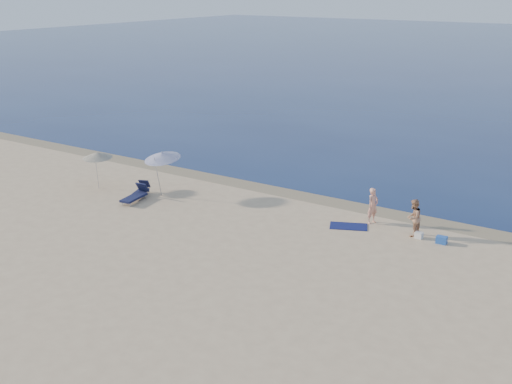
{
  "coord_description": "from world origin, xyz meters",
  "views": [
    {
      "loc": [
        14.39,
        -8.93,
        10.8
      ],
      "look_at": [
        -2.13,
        16.0,
        1.0
      ],
      "focal_mm": 45.0,
      "sensor_mm": 36.0,
      "label": 1
    }
  ],
  "objects_px": {
    "person_right": "(414,218)",
    "umbrella_near": "(162,156)",
    "blue_cooler": "(442,240)",
    "person_left": "(373,206)"
  },
  "relations": [
    {
      "from": "person_right",
      "to": "umbrella_near",
      "type": "xyz_separation_m",
      "value": [
        -13.13,
        -1.78,
        1.32
      ]
    },
    {
      "from": "person_right",
      "to": "umbrella_near",
      "type": "height_order",
      "value": "umbrella_near"
    },
    {
      "from": "person_left",
      "to": "blue_cooler",
      "type": "relative_size",
      "value": 3.75
    },
    {
      "from": "person_right",
      "to": "umbrella_near",
      "type": "relative_size",
      "value": 0.67
    },
    {
      "from": "person_left",
      "to": "blue_cooler",
      "type": "distance_m",
      "value": 3.68
    },
    {
      "from": "person_right",
      "to": "umbrella_near",
      "type": "bearing_deg",
      "value": -81.88
    },
    {
      "from": "person_left",
      "to": "blue_cooler",
      "type": "bearing_deg",
      "value": -83.5
    },
    {
      "from": "person_right",
      "to": "blue_cooler",
      "type": "bearing_deg",
      "value": 82.74
    },
    {
      "from": "person_right",
      "to": "umbrella_near",
      "type": "distance_m",
      "value": 13.32
    },
    {
      "from": "blue_cooler",
      "to": "umbrella_near",
      "type": "bearing_deg",
      "value": -175.56
    }
  ]
}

